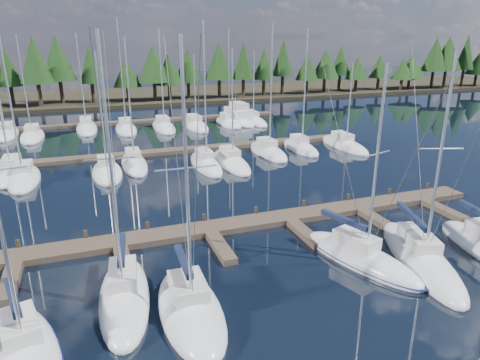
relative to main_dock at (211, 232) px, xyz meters
name	(u,v)px	position (x,y,z in m)	size (l,w,h in m)	color
ground	(174,180)	(0.00, 12.64, -0.20)	(260.00, 260.00, 0.00)	black
far_shore	(119,97)	(0.00, 72.64, 0.10)	(220.00, 30.00, 0.60)	black
main_dock	(211,232)	(0.00, 0.00, 0.00)	(44.00, 6.13, 0.90)	#4B3C2F
back_docks	(145,135)	(0.00, 32.23, 0.00)	(50.00, 21.80, 0.40)	#4B3C2F
front_sailboat_1	(24,351)	(-10.65, -8.60, 0.10)	(4.58, 8.40, 15.18)	silver
front_sailboat_2	(124,296)	(-6.28, -5.86, 0.09)	(3.40, 8.56, 14.00)	silver
front_sailboat_3	(190,309)	(-3.36, -8.10, 0.09)	(3.17, 7.80, 13.79)	silver
front_sailboat_4	(360,257)	(7.45, -6.54, 0.08)	(4.97, 9.06, 12.41)	silver
front_sailboat_5	(420,257)	(10.85, -7.75, 0.08)	(5.65, 10.47, 13.02)	silver
back_sailboat_rows	(153,142)	(0.40, 27.42, 0.06)	(47.67, 33.84, 16.12)	silver
motor_yacht_right	(238,119)	(15.40, 37.76, 0.35)	(3.91, 10.48, 5.18)	silver
tree_line	(123,66)	(0.53, 62.81, 7.22)	(185.38, 11.73, 14.12)	black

